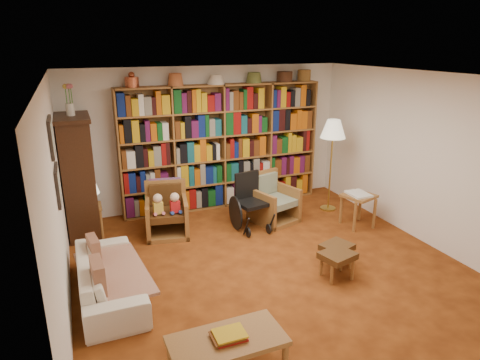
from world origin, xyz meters
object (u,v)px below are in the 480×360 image
side_table_papers (359,200)px  coffee_table (227,343)px  sofa (109,277)px  footstool_b (338,257)px  footstool_a (337,249)px  side_table_lamp (91,215)px  armchair_sage (272,202)px  armchair_leather (166,212)px  wheelchair (250,203)px  floor_lamp (333,133)px

side_table_papers → coffee_table: size_ratio=0.55×
sofa → footstool_b: size_ratio=3.53×
footstool_a → footstool_b: footstool_b is taller
footstool_a → footstool_b: 0.28m
footstool_a → coffee_table: coffee_table is taller
side_table_lamp → armchair_sage: size_ratio=0.62×
side_table_papers → armchair_leather: bearing=163.2°
footstool_b → sofa: bearing=166.8°
armchair_leather → footstool_b: armchair_leather is taller
wheelchair → floor_lamp: 1.91m
side_table_lamp → armchair_sage: 2.90m
armchair_leather → coffee_table: (-0.15, -3.23, 0.01)m
side_table_lamp → footstool_a: bearing=-35.7°
armchair_sage → armchair_leather: bearing=175.6°
armchair_sage → footstool_b: (-0.05, -2.02, -0.03)m
armchair_sage → wheelchair: bearing=-162.6°
coffee_table → footstool_a: bearing=32.8°
coffee_table → footstool_b: bearing=29.7°
armchair_leather → side_table_papers: (2.96, -0.89, 0.11)m
armchair_leather → floor_lamp: floor_lamp is taller
side_table_lamp → armchair_leather: 1.13m
wheelchair → footstool_b: wheelchair is taller
sofa → floor_lamp: size_ratio=1.06×
floor_lamp → side_table_papers: bearing=-87.6°
side_table_lamp → armchair_leather: bearing=-11.4°
footstool_a → coffee_table: (-2.03, -1.31, 0.07)m
sofa → armchair_sage: size_ratio=2.02×
sofa → side_table_lamp: (-0.10, 1.74, 0.12)m
sofa → side_table_lamp: bearing=2.8°
wheelchair → footstool_b: 1.92m
side_table_lamp → side_table_papers: side_table_papers is taller
footstool_a → coffee_table: 2.41m
armchair_sage → floor_lamp: (1.15, 0.04, 1.10)m
side_table_papers → footstool_a: (-1.09, -1.03, -0.18)m
sofa → armchair_sage: (2.78, 1.38, 0.06)m
floor_lamp → coffee_table: bearing=-134.5°
armchair_leather → coffee_table: armchair_leather is taller
armchair_sage → footstool_b: armchair_sage is taller
wheelchair → footstool_a: wheelchair is taller
sofa → coffee_table: sofa is taller
armchair_leather → armchair_sage: (1.78, -0.14, -0.03)m
side_table_lamp → wheelchair: (2.42, -0.50, 0.04)m
sofa → floor_lamp: (3.93, 1.42, 1.15)m
wheelchair → coffee_table: (-1.46, -2.95, -0.07)m
armchair_sage → footstool_a: armchair_sage is taller
side_table_lamp → footstool_b: (2.83, -2.38, -0.09)m
side_table_papers → footstool_a: bearing=-136.6°
armchair_sage → side_table_papers: (1.19, -0.76, 0.14)m
side_table_lamp → coffee_table: bearing=-74.5°
floor_lamp → footstool_a: size_ratio=3.42×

